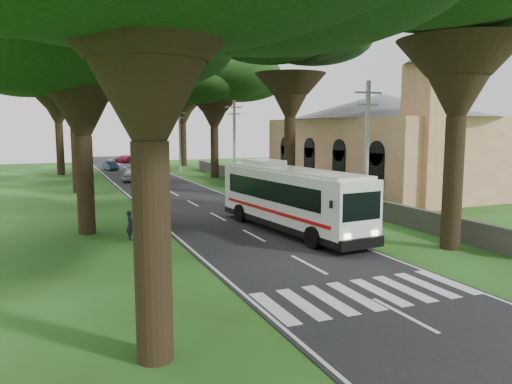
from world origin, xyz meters
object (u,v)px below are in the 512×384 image
pole_far (180,139)px  distant_car_c (124,159)px  church (381,136)px  pole_near (366,156)px  distant_car_a (132,174)px  pole_mid (234,144)px  coach_bus (290,197)px  pedestrian (130,225)px  distant_car_b (110,166)px

pole_far → distant_car_c: (-4.21, 19.64, -3.55)m
church → pole_near: bearing=-128.5°
pole_far → distant_car_a: size_ratio=1.92×
pole_mid → pole_far: same height
pole_near → distant_car_a: size_ratio=1.92×
pole_near → pole_far: size_ratio=1.00×
pole_mid → distant_car_c: (-4.21, 39.64, -3.55)m
coach_bus → distant_car_a: bearing=92.2°
pole_far → pedestrian: bearing=-107.6°
church → distant_car_a: (-19.71, 15.78, -4.17)m
distant_car_a → distant_car_b: 14.78m
church → pedestrian: (-23.96, -12.01, -4.16)m
pole_mid → church: bearing=-19.8°
coach_bus → distant_car_b: bearing=90.2°
pole_near → distant_car_a: pole_near is taller
church → pole_near: 19.88m
distant_car_a → pedestrian: pedestrian is taller
pole_far → distant_car_a: 11.88m
distant_car_a → distant_car_c: (3.14, 28.32, -0.11)m
distant_car_a → distant_car_b: bearing=-75.2°
church → distant_car_c: 47.30m
distant_car_b → pedestrian: (-3.71, -42.55, 0.13)m
pole_far → church: bearing=-63.2°
pole_near → distant_car_c: (-4.21, 59.64, -3.55)m
pedestrian → coach_bus: bearing=-103.3°
pole_far → distant_car_b: (-7.88, 6.09, -3.57)m
pole_far → coach_bus: bearing=-94.8°
pole_near → distant_car_b: 46.89m
pole_far → distant_car_b: 10.58m
coach_bus → distant_car_b: size_ratio=3.36×
coach_bus → pole_near: bearing=-43.4°
pole_near → distant_car_a: bearing=103.2°
church → pole_mid: church is taller
pole_mid → coach_bus: pole_mid is taller
pole_near → pedestrian: pole_near is taller
pole_near → pole_mid: size_ratio=1.00×
pole_near → distant_car_b: bearing=99.7°
pole_far → distant_car_c: bearing=102.1°
church → distant_car_b: size_ratio=6.78×
distant_car_c → distant_car_b: bearing=55.3°
coach_bus → distant_car_c: size_ratio=2.89×
pole_near → pole_far: (0.00, 40.00, 0.00)m
church → distant_car_b: (-20.24, 30.54, -4.30)m
distant_car_a → pole_mid: bearing=135.7°
church → pole_far: (-12.36, 24.45, -0.73)m
church → distant_car_a: bearing=141.3°
pole_mid → pole_far: (0.00, 20.00, 0.00)m
distant_car_c → coach_bus: bearing=71.5°
pole_far → coach_bus: size_ratio=0.67×
pole_near → pole_far: same height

